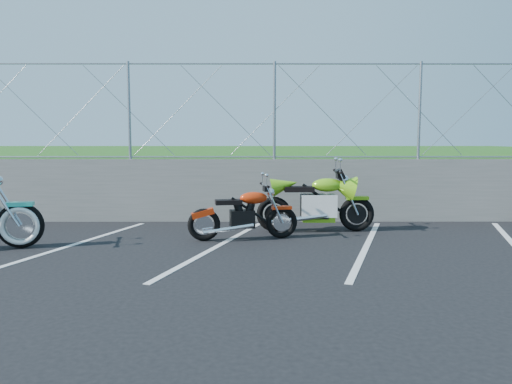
{
  "coord_description": "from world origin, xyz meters",
  "views": [
    {
      "loc": [
        0.59,
        -6.9,
        1.72
      ],
      "look_at": [
        0.61,
        1.3,
        0.85
      ],
      "focal_mm": 35.0,
      "sensor_mm": 36.0,
      "label": 1
    }
  ],
  "objects": [
    {
      "name": "sportbike_green",
      "position": [
        1.75,
        2.29,
        0.49
      ],
      "size": [
        2.2,
        0.78,
        1.14
      ],
      "rotation": [
        0.0,
        0.0,
        0.0
      ],
      "color": "black",
      "rests_on": "ground"
    },
    {
      "name": "retaining_wall",
      "position": [
        0.0,
        3.5,
        0.65
      ],
      "size": [
        30.0,
        0.22,
        1.3
      ],
      "primitive_type": "cube",
      "color": "slate",
      "rests_on": "ground"
    },
    {
      "name": "grass_field",
      "position": [
        0.0,
        13.5,
        0.65
      ],
      "size": [
        30.0,
        20.0,
        1.3
      ],
      "primitive_type": "cube",
      "color": "#1B4C14",
      "rests_on": "ground"
    },
    {
      "name": "parking_lines",
      "position": [
        1.2,
        1.0,
        0.0
      ],
      "size": [
        18.29,
        4.31,
        0.01
      ],
      "color": "silver",
      "rests_on": "ground"
    },
    {
      "name": "ground",
      "position": [
        0.0,
        0.0,
        0.0
      ],
      "size": [
        90.0,
        90.0,
        0.0
      ],
      "primitive_type": "plane",
      "color": "black",
      "rests_on": "ground"
    },
    {
      "name": "chain_link_fence",
      "position": [
        0.0,
        3.5,
        2.3
      ],
      "size": [
        28.0,
        0.03,
        2.0
      ],
      "color": "gray",
      "rests_on": "retaining_wall"
    },
    {
      "name": "naked_orange",
      "position": [
        0.42,
        1.54,
        0.41
      ],
      "size": [
        1.89,
        0.64,
        0.95
      ],
      "rotation": [
        0.0,
        0.0,
        0.17
      ],
      "color": "black",
      "rests_on": "ground"
    }
  ]
}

